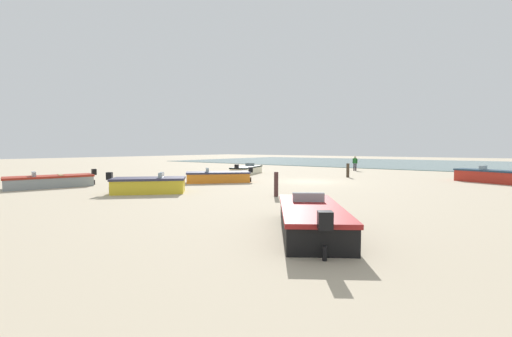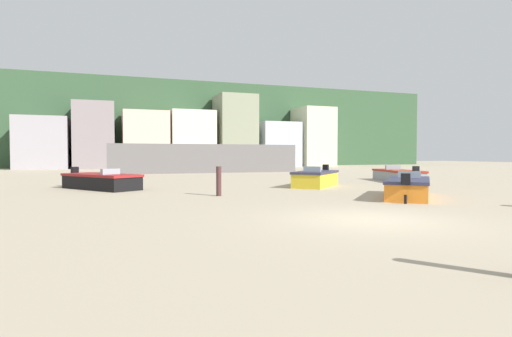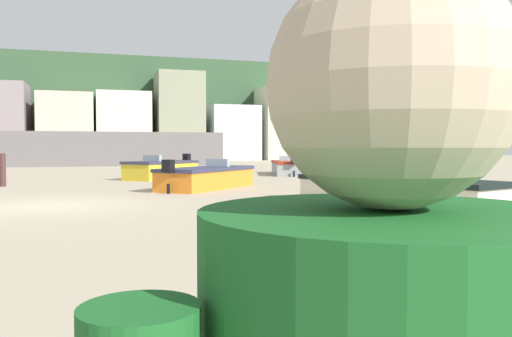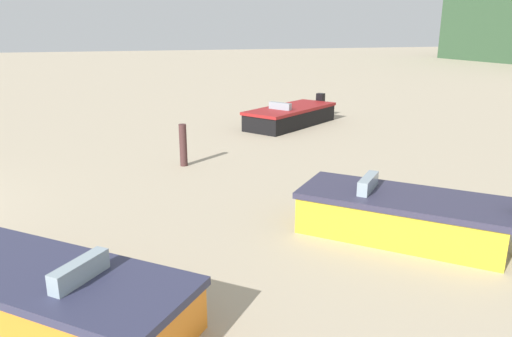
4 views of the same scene
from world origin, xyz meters
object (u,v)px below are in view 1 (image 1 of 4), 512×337
Objects in this scene: beach_walker_foreground at (355,162)px; mooring_post_near_water at (276,184)px; boat_red_0 at (497,177)px; boat_grey_1 at (50,181)px; boat_black_3 at (311,219)px; mooring_post_mid_beach at (348,170)px; boat_yellow_5 at (149,185)px; boat_orange_2 at (218,177)px; boat_cream_4 at (247,170)px.

mooring_post_near_water is at bearing -86.19° from beach_walker_foreground.
boat_grey_1 is (22.49, 19.95, -0.09)m from boat_red_0.
boat_black_3 is at bearing 131.70° from mooring_post_near_water.
boat_black_3 is 19.09m from mooring_post_mid_beach.
boat_grey_1 is at bearing -116.30° from beach_walker_foreground.
boat_yellow_5 is at bearing 26.70° from mooring_post_near_water.
boat_orange_2 is 0.80× the size of boat_cream_4.
boat_yellow_5 is 7.05m from mooring_post_near_water.
beach_walker_foreground is (3.62, -21.20, 0.33)m from mooring_post_near_water.
mooring_post_mid_beach is (-12.34, -18.18, 0.21)m from boat_grey_1.
mooring_post_near_water is at bearing -65.16° from boat_cream_4.
boat_grey_1 reaches higher than boat_cream_4.
boat_yellow_5 is 2.40× the size of beach_walker_foreground.
mooring_post_mid_beach is 0.73× the size of beach_walker_foreground.
beach_walker_foreground is at bearing -58.82° from boat_orange_2.
boat_grey_1 is 1.09× the size of boat_black_3.
boat_red_0 reaches higher than boat_black_3.
beach_walker_foreground is at bearing 73.21° from boat_black_3.
boat_cream_4 is at bearing -45.51° from mooring_post_near_water.
mooring_post_mid_beach is at bearing -84.75° from mooring_post_near_water.
boat_black_3 is 21.79m from boat_cream_4.
boat_black_3 is at bearing -164.53° from boat_grey_1.
beach_walker_foreground reaches higher than boat_yellow_5.
boat_yellow_5 is (-7.22, -2.20, 0.05)m from boat_grey_1.
boat_grey_1 is 7.55m from boat_yellow_5.
mooring_post_mid_beach reaches higher than boat_orange_2.
boat_red_0 is at bearing 93.72° from boat_yellow_5.
mooring_post_near_water is at bearing 71.13° from boat_yellow_5.
boat_yellow_5 reaches higher than boat_black_3.
boat_grey_1 is at bearing 95.73° from boat_orange_2.
boat_cream_4 is (15.02, -15.79, -0.02)m from boat_black_3.
boat_orange_2 is 2.73× the size of beach_walker_foreground.
boat_yellow_5 is (15.27, 17.74, -0.04)m from boat_red_0.
boat_yellow_5 is at bearing -147.69° from boat_grey_1.
boat_red_0 is at bearing -123.08° from boat_grey_1.
boat_grey_1 is 18.26m from boat_black_3.
mooring_post_mid_beach is (5.93, -18.14, 0.19)m from boat_black_3.
boat_black_3 reaches higher than boat_orange_2.
boat_red_0 is 4.56× the size of mooring_post_mid_beach.
boat_grey_1 is 4.15× the size of mooring_post_near_water.
boat_black_3 is (4.22, 19.91, -0.08)m from boat_red_0.
boat_red_0 is 19.68m from boat_cream_4.
boat_yellow_5 is 3.11× the size of mooring_post_near_water.
mooring_post_mid_beach is (1.18, -12.82, -0.03)m from mooring_post_near_water.
boat_cream_4 is 9.40m from mooring_post_mid_beach.
beach_walker_foreground reaches higher than boat_cream_4.
mooring_post_mid_beach reaches higher than boat_cream_4.
boat_cream_4 is at bearing 14.53° from mooring_post_mid_beach.
mooring_post_mid_beach reaches higher than boat_black_3.
boat_yellow_5 is 24.52m from beach_walker_foreground.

